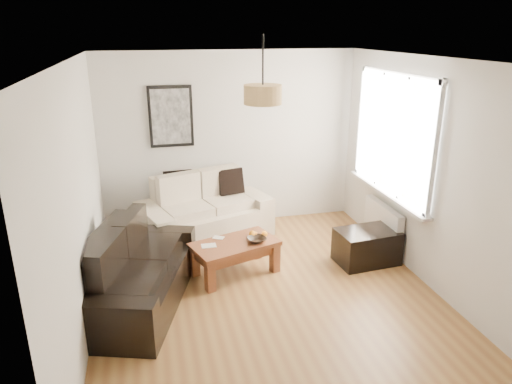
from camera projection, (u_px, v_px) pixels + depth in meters
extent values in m
plane|color=brown|center=(268.00, 296.00, 5.37)|extent=(4.50, 4.50, 0.00)
cube|color=white|center=(383.00, 223.00, 6.38)|extent=(0.10, 0.90, 0.52)
cylinder|color=tan|center=(263.00, 95.00, 4.91)|extent=(0.40, 0.40, 0.20)
cube|color=black|center=(367.00, 246.00, 6.07)|extent=(0.81, 0.56, 0.44)
cube|color=black|center=(179.00, 184.00, 6.77)|extent=(0.41, 0.15, 0.41)
cube|color=black|center=(231.00, 182.00, 6.94)|extent=(0.39, 0.20, 0.38)
imported|color=black|center=(257.00, 240.00, 5.74)|extent=(0.28, 0.28, 0.06)
sphere|color=orange|center=(255.00, 234.00, 5.86)|extent=(0.08, 0.08, 0.06)
sphere|color=orange|center=(264.00, 234.00, 5.86)|extent=(0.10, 0.10, 0.08)
sphere|color=orange|center=(252.00, 234.00, 5.86)|extent=(0.10, 0.10, 0.09)
cube|color=silver|center=(209.00, 246.00, 5.63)|extent=(0.18, 0.13, 0.01)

